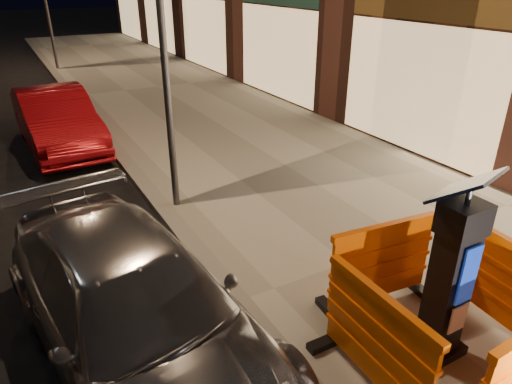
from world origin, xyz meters
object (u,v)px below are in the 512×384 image
barrier_bldgside (500,283)px  car_silver (143,356)px  barrier_kerbside (376,342)px  barrier_back (381,265)px  parking_kiosk (451,275)px  car_red (62,148)px

barrier_bldgside → car_silver: 4.21m
barrier_kerbside → barrier_bldgside: size_ratio=1.00×
barrier_back → car_silver: barrier_back is taller
barrier_back → barrier_bldgside: 1.34m
car_silver → barrier_kerbside: bearing=-48.9°
parking_kiosk → car_red: (-2.60, 9.45, -1.19)m
barrier_bldgside → car_red: barrier_bldgside is taller
parking_kiosk → car_silver: bearing=152.3°
barrier_kerbside → car_silver: (-1.90, 1.67, -0.73)m
car_silver → parking_kiosk: bearing=-38.0°
barrier_back → car_silver: bearing=171.6°
parking_kiosk → car_red: bearing=108.1°
parking_kiosk → barrier_back: parking_kiosk is taller
barrier_bldgside → car_red: bearing=25.3°
car_red → car_silver: bearing=-94.7°
barrier_kerbside → car_red: barrier_kerbside is taller
barrier_back → car_red: bearing=112.7°
parking_kiosk → barrier_back: size_ratio=1.40×
car_red → barrier_kerbside: bearing=-82.9°
barrier_back → barrier_bldgside: size_ratio=1.00×
barrier_back → barrier_kerbside: bearing=-129.3°
barrier_kerbside → barrier_bldgside: 1.90m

